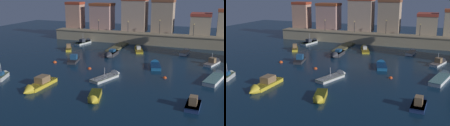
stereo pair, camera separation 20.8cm
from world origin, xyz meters
The scene contains 25 objects.
ground_plane centered at (0.00, 0.00, 0.00)m, with size 123.82×123.82×0.00m, color #0C2338.
quay_wall centered at (0.00, 22.46, 1.45)m, with size 51.06×3.96×2.87m.
old_town_backdrop centered at (-0.56, 26.48, 6.57)m, with size 48.80×6.01×9.16m.
pier_dock centered at (-4.76, 15.37, 0.19)m, with size 2.35×10.54×0.70m.
quay_lamp_0 centered at (-12.93, 22.46, 4.94)m, with size 0.32×0.32×3.06m.
quay_lamp_1 centered at (-4.35, 22.46, 4.91)m, with size 0.32×0.32×3.02m.
quay_lamp_2 centered at (4.16, 22.46, 5.28)m, with size 0.32×0.32×3.66m.
quay_lamp_3 centered at (12.61, 22.46, 4.93)m, with size 0.32×0.32×3.05m.
moored_boat_0 centered at (-8.61, -0.06, 0.45)m, with size 2.54×4.80×2.03m.
moored_boat_1 centered at (11.67, 14.95, 0.35)m, with size 2.17×5.09×1.35m.
moored_boat_2 centered at (3.18, -16.64, 0.42)m, with size 2.43×4.41×1.34m.
moored_boat_3 centered at (17.79, 7.90, 0.35)m, with size 3.55×6.08×2.83m.
moored_boat_4 centered at (15.50, -13.96, 0.42)m, with size 1.87×4.36×2.14m.
moored_boat_5 centered at (-14.63, -13.51, 0.43)m, with size 2.58×4.36×2.87m.
moored_boat_6 centered at (-14.89, 18.03, 0.34)m, with size 3.17×6.77×3.49m.
moored_boat_7 centered at (1.82, -7.15, 0.25)m, with size 3.92×6.71×2.61m.
moored_boat_8 centered at (-3.29, 6.42, 0.48)m, with size 1.92×5.32×1.80m.
moored_boat_9 centered at (-6.40, -15.56, 0.47)m, with size 2.10×6.94×2.08m.
moored_boat_10 centered at (18.14, -2.16, 0.34)m, with size 3.66×7.63×1.76m.
moored_boat_11 centered at (-15.03, 9.02, 0.46)m, with size 3.54×5.19×1.79m.
moored_boat_12 centered at (7.44, 1.71, 0.34)m, with size 2.99×5.23×1.69m.
moored_boat_13 centered at (0.77, 14.43, 0.33)m, with size 3.89×7.34×1.66m.
mooring_buoy_0 centered at (10.28, -4.39, 0.00)m, with size 0.63×0.63×0.63m, color #EA4C19.
mooring_buoy_1 centered at (-11.84, -2.30, 0.00)m, with size 0.74×0.74×0.74m, color #EA4C19.
mooring_buoy_2 centered at (-3.51, -3.91, 0.00)m, with size 0.67×0.67×0.67m, color #EA4C19.
Camera 1 is at (16.70, -46.38, 13.99)m, focal length 42.98 mm.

